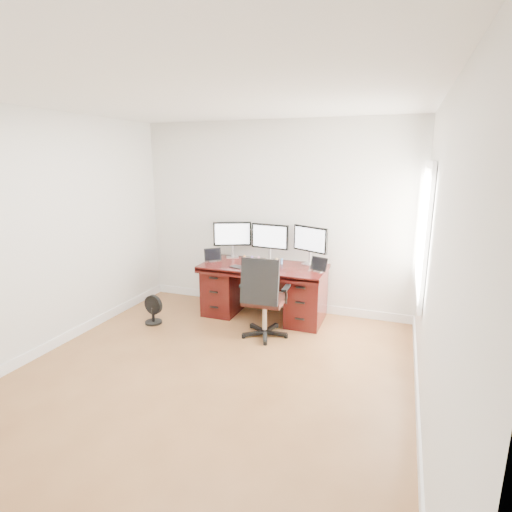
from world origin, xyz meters
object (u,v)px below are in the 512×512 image
(monitor_center, at_px, (270,238))
(desk, at_px, (264,289))
(office_chair, at_px, (264,311))
(floor_fan, at_px, (153,310))
(keyboard, at_px, (256,268))

(monitor_center, bearing_deg, desk, -84.59)
(office_chair, relative_size, monitor_center, 1.90)
(desk, distance_m, floor_fan, 1.54)
(desk, distance_m, monitor_center, 0.72)
(desk, height_order, keyboard, keyboard)
(floor_fan, height_order, keyboard, keyboard)
(floor_fan, distance_m, keyboard, 1.51)
(floor_fan, relative_size, monitor_center, 0.71)
(office_chair, relative_size, floor_fan, 2.67)
(desk, height_order, office_chair, office_chair)
(office_chair, bearing_deg, keyboard, 117.92)
(keyboard, bearing_deg, monitor_center, 86.21)
(monitor_center, relative_size, keyboard, 2.09)
(office_chair, xyz_separation_m, monitor_center, (-0.22, 0.90, 0.74))
(desk, height_order, floor_fan, desk)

